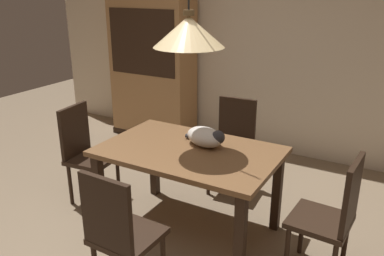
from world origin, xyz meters
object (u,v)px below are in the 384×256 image
at_px(chair_right_side, 333,214).
at_px(pendant_lamp, 189,31).
at_px(dining_table, 189,161).
at_px(chair_far_back, 233,141).
at_px(hutch_bookcase, 153,72).
at_px(chair_left_side, 85,150).
at_px(chair_near_front, 119,231).
at_px(cat_sleeping, 206,137).

height_order(chair_right_side, pendant_lamp, pendant_lamp).
bearing_deg(pendant_lamp, chair_right_side, -0.24).
relative_size(dining_table, pendant_lamp, 1.08).
bearing_deg(chair_far_back, hutch_bookcase, 150.76).
relative_size(chair_left_side, hutch_bookcase, 0.50).
distance_m(chair_near_front, hutch_bookcase, 3.09).
relative_size(pendant_lamp, hutch_bookcase, 0.70).
bearing_deg(chair_near_front, dining_table, 89.85).
bearing_deg(hutch_bookcase, chair_left_side, -75.97).
height_order(chair_left_side, chair_right_side, same).
height_order(chair_left_side, chair_far_back, same).
height_order(pendant_lamp, hutch_bookcase, pendant_lamp).
relative_size(cat_sleeping, hutch_bookcase, 0.22).
height_order(chair_near_front, cat_sleeping, chair_near_front).
height_order(dining_table, cat_sleeping, cat_sleeping).
relative_size(chair_left_side, pendant_lamp, 0.72).
relative_size(chair_right_side, hutch_bookcase, 0.50).
relative_size(chair_near_front, chair_right_side, 1.00).
height_order(chair_left_side, hutch_bookcase, hutch_bookcase).
bearing_deg(hutch_bookcase, chair_right_side, -33.10).
bearing_deg(hutch_bookcase, pendant_lamp, -48.19).
bearing_deg(chair_right_side, cat_sleeping, 172.65).
bearing_deg(chair_right_side, dining_table, 179.76).
height_order(chair_far_back, cat_sleeping, chair_far_back).
distance_m(chair_near_front, chair_right_side, 1.43).
bearing_deg(chair_far_back, chair_left_side, -141.70).
height_order(dining_table, chair_left_side, chair_left_side).
relative_size(chair_right_side, cat_sleeping, 2.29).
distance_m(pendant_lamp, hutch_bookcase, 2.48).
distance_m(chair_far_back, chair_right_side, 1.44).
relative_size(chair_near_front, hutch_bookcase, 0.50).
bearing_deg(chair_near_front, chair_left_side, 142.31).
height_order(chair_left_side, cat_sleeping, chair_left_side).
bearing_deg(chair_far_back, cat_sleeping, -83.46).
xyz_separation_m(chair_far_back, chair_right_side, (1.13, -0.88, 0.00)).
xyz_separation_m(chair_near_front, cat_sleeping, (0.08, 1.01, 0.32)).
relative_size(chair_near_front, pendant_lamp, 0.72).
bearing_deg(pendant_lamp, dining_table, -104.04).
bearing_deg(dining_table, pendant_lamp, 75.96).
bearing_deg(cat_sleeping, pendant_lamp, -121.61).
relative_size(chair_near_front, chair_left_side, 1.00).
relative_size(dining_table, chair_left_side, 1.51).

